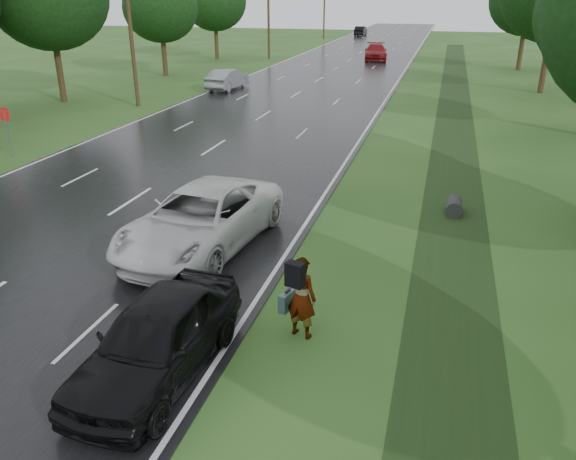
# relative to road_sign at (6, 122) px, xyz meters

# --- Properties ---
(road) EXTENTS (14.00, 180.00, 0.04)m
(road) POSITION_rel_road_sign_xyz_m (8.50, 33.00, -1.62)
(road) COLOR black
(road) RESTS_ON ground
(edge_stripe_east) EXTENTS (0.12, 180.00, 0.01)m
(edge_stripe_east) POSITION_rel_road_sign_xyz_m (15.25, 33.00, -1.60)
(edge_stripe_east) COLOR silver
(edge_stripe_east) RESTS_ON road
(edge_stripe_west) EXTENTS (0.12, 180.00, 0.01)m
(edge_stripe_west) POSITION_rel_road_sign_xyz_m (1.75, 33.00, -1.60)
(edge_stripe_west) COLOR silver
(edge_stripe_west) RESTS_ON road
(center_line) EXTENTS (0.12, 180.00, 0.01)m
(center_line) POSITION_rel_road_sign_xyz_m (8.50, 33.00, -1.60)
(center_line) COLOR silver
(center_line) RESTS_ON road
(drainage_ditch) EXTENTS (2.20, 120.00, 0.56)m
(drainage_ditch) POSITION_rel_road_sign_xyz_m (20.00, 6.71, -1.61)
(drainage_ditch) COLOR #1F3213
(drainage_ditch) RESTS_ON ground
(road_sign) EXTENTS (0.50, 0.06, 2.30)m
(road_sign) POSITION_rel_road_sign_xyz_m (0.00, 0.00, 0.00)
(road_sign) COLOR slate
(road_sign) RESTS_ON ground
(utility_pole_mid) EXTENTS (1.60, 0.26, 10.00)m
(utility_pole_mid) POSITION_rel_road_sign_xyz_m (-0.70, 13.00, 3.55)
(utility_pole_mid) COLOR #322714
(utility_pole_mid) RESTS_ON ground
(utility_pole_far) EXTENTS (1.60, 0.26, 10.00)m
(utility_pole_far) POSITION_rel_road_sign_xyz_m (-0.70, 43.00, 3.55)
(utility_pole_far) COLOR #322714
(utility_pole_far) RESTS_ON ground
(utility_pole_distant) EXTENTS (1.60, 0.26, 10.00)m
(utility_pole_distant) POSITION_rel_road_sign_xyz_m (-0.70, 73.00, 3.55)
(utility_pole_distant) COLOR #322714
(utility_pole_distant) RESTS_ON ground
(tree_east_f) EXTENTS (7.20, 7.20, 9.62)m
(tree_east_f) POSITION_rel_road_sign_xyz_m (26.00, 40.00, 4.73)
(tree_east_f) COLOR #322714
(tree_east_f) RESTS_ON ground
(tree_west_d) EXTENTS (6.60, 6.60, 8.80)m
(tree_west_d) POSITION_rel_road_sign_xyz_m (-5.70, 27.00, 4.18)
(tree_west_d) COLOR #322714
(tree_west_d) RESTS_ON ground
(tree_west_f) EXTENTS (7.00, 7.00, 9.29)m
(tree_west_f) POSITION_rel_road_sign_xyz_m (-6.30, 41.00, 4.49)
(tree_west_f) COLOR #322714
(tree_west_f) RESTS_ON ground
(pedestrian) EXTENTS (0.94, 0.94, 1.95)m
(pedestrian) POSITION_rel_road_sign_xyz_m (16.67, -10.78, -0.64)
(pedestrian) COLOR #A5998C
(pedestrian) RESTS_ON ground
(white_pickup) EXTENTS (3.67, 6.76, 1.80)m
(white_pickup) POSITION_rel_road_sign_xyz_m (12.67, -7.00, -0.70)
(white_pickup) COLOR silver
(white_pickup) RESTS_ON road
(dark_sedan) EXTENTS (2.18, 4.89, 1.63)m
(dark_sedan) POSITION_rel_road_sign_xyz_m (14.29, -12.89, -0.79)
(dark_sedan) COLOR black
(dark_sedan) RESTS_ON road
(silver_sedan) EXTENTS (2.05, 4.88, 1.57)m
(silver_sedan) POSITION_rel_road_sign_xyz_m (2.70, 21.00, -0.82)
(silver_sedan) COLOR gray
(silver_sedan) RESTS_ON road
(far_car_red) EXTENTS (3.21, 6.20, 1.72)m
(far_car_red) POSITION_rel_road_sign_xyz_m (11.30, 44.76, -0.74)
(far_car_red) COLOR maroon
(far_car_red) RESTS_ON road
(far_car_dark) EXTENTS (1.66, 4.71, 1.55)m
(far_car_dark) POSITION_rel_road_sign_xyz_m (4.03, 81.61, -0.83)
(far_car_dark) COLOR black
(far_car_dark) RESTS_ON road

